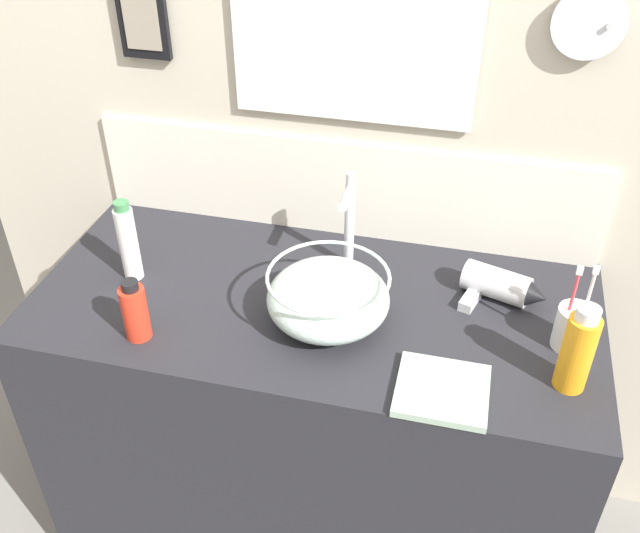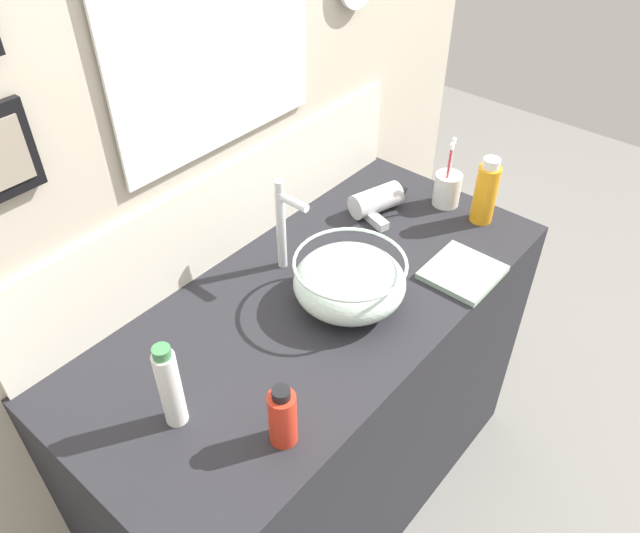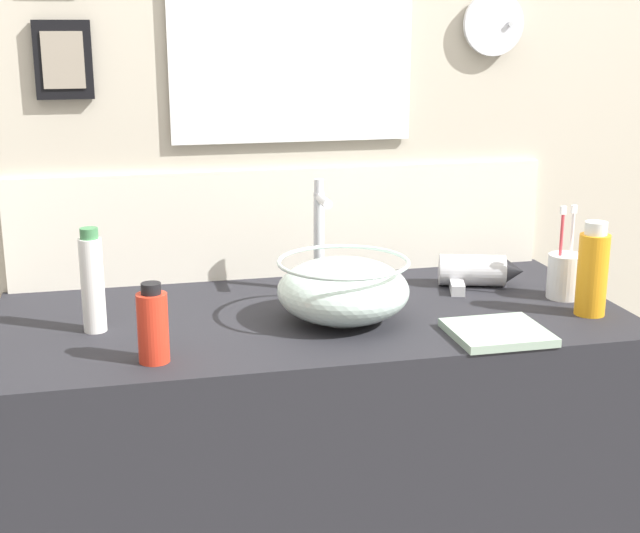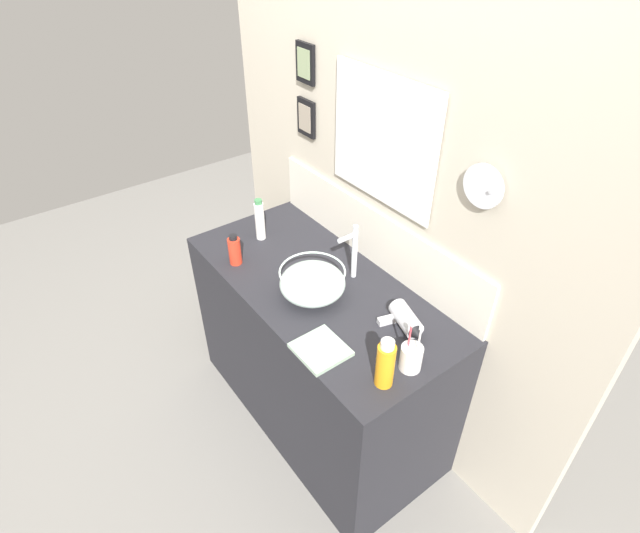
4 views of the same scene
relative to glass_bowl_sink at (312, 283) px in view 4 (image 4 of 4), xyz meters
The scene contains 11 objects.
ground_plane 0.92m from the glass_bowl_sink, 127.20° to the left, with size 6.00×6.00×0.00m, color gray.
vanity_counter 0.50m from the glass_bowl_sink, 127.20° to the left, with size 1.30×0.60×0.85m, color #232328.
back_panel 0.50m from the glass_bowl_sink, 96.97° to the left, with size 2.10×0.09×2.45m.
glass_bowl_sink is the anchor object (origin of this frame).
faucet 0.22m from the glass_bowl_sink, 90.00° to the left, with size 0.02×0.10×0.26m.
hair_drier 0.41m from the glass_bowl_sink, 25.37° to the left, with size 0.20×0.14×0.07m.
toothbrush_cup 0.52m from the glass_bowl_sink, ahead, with size 0.08×0.08×0.21m.
shampoo_bottle 0.41m from the glass_bowl_sink, 159.69° to the right, with size 0.06×0.06×0.15m.
spray_bottle 0.52m from the glass_bowl_sink, ahead, with size 0.06×0.06×0.20m.
soap_dispenser 0.49m from the glass_bowl_sink, behind, with size 0.04×0.04×0.21m.
hand_towel 0.32m from the glass_bowl_sink, 30.54° to the right, with size 0.18×0.17×0.02m, color #99B29E.
Camera 4 is at (1.32, -0.97, 2.19)m, focal length 28.00 mm.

